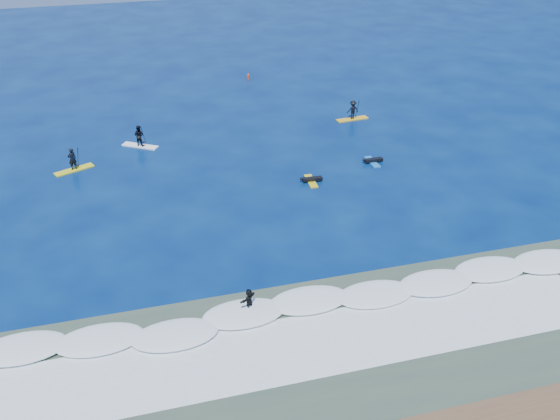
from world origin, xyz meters
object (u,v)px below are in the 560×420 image
object	(u,v)px
sup_paddler_center	(139,137)
sup_paddler_right	(353,111)
sup_paddler_left	(73,163)
marker_buoy	(248,76)
prone_paddler_near	(311,180)
wave_surfer	(249,301)
prone_paddler_far	(373,161)

from	to	relation	value
sup_paddler_center	sup_paddler_right	world-z (taller)	sup_paddler_center
sup_paddler_left	marker_buoy	size ratio (longest dim) A/B	4.56
prone_paddler_near	wave_surfer	size ratio (longest dim) A/B	1.23
sup_paddler_left	marker_buoy	distance (m)	27.67
sup_paddler_left	prone_paddler_near	bearing A→B (deg)	-44.99
prone_paddler_far	wave_surfer	distance (m)	22.23
sup_paddler_right	prone_paddler_near	size ratio (longest dim) A/B	1.40
prone_paddler_far	marker_buoy	distance (m)	25.47
sup_paddler_right	wave_surfer	xyz separation A→B (m)	(-16.57, -26.43, -0.07)
prone_paddler_near	marker_buoy	bearing A→B (deg)	1.36
sup_paddler_center	sup_paddler_left	bearing A→B (deg)	-115.37
sup_paddler_left	wave_surfer	xyz separation A→B (m)	(9.98, -21.92, 0.10)
prone_paddler_far	wave_surfer	xyz separation A→B (m)	(-14.66, -16.70, 0.66)
prone_paddler_near	prone_paddler_far	size ratio (longest dim) A/B	1.03
sup_paddler_center	marker_buoy	size ratio (longest dim) A/B	4.45
prone_paddler_far	marker_buoy	world-z (taller)	marker_buoy
wave_surfer	marker_buoy	bearing A→B (deg)	39.41
sup_paddler_left	sup_paddler_center	xyz separation A→B (m)	(5.70, 3.49, 0.16)
sup_paddler_left	sup_paddler_right	size ratio (longest dim) A/B	1.01
prone_paddler_far	sup_paddler_left	bearing A→B (deg)	77.75
sup_paddler_center	marker_buoy	world-z (taller)	sup_paddler_center
marker_buoy	sup_paddler_center	bearing A→B (deg)	-130.27
sup_paddler_left	wave_surfer	size ratio (longest dim) A/B	1.74
sup_paddler_center	prone_paddler_far	world-z (taller)	sup_paddler_center
sup_paddler_right	prone_paddler_near	world-z (taller)	sup_paddler_right
wave_surfer	prone_paddler_near	bearing A→B (deg)	22.16
marker_buoy	sup_paddler_left	bearing A→B (deg)	-134.60
wave_surfer	sup_paddler_center	bearing A→B (deg)	61.76
sup_paddler_center	sup_paddler_right	size ratio (longest dim) A/B	0.99
sup_paddler_right	sup_paddler_center	bearing A→B (deg)	177.52
sup_paddler_center	prone_paddler_near	world-z (taller)	sup_paddler_center
prone_paddler_far	wave_surfer	world-z (taller)	wave_surfer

